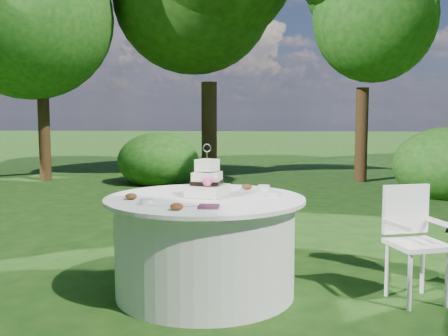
% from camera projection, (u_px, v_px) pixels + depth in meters
% --- Properties ---
extents(ground, '(80.00, 80.00, 0.00)m').
position_uv_depth(ground, '(205.00, 293.00, 4.16)').
color(ground, '#12370F').
rests_on(ground, ground).
extents(napkins, '(0.14, 0.14, 0.02)m').
position_uv_depth(napkins, '(209.00, 207.00, 3.61)').
color(napkins, '#441D33').
rests_on(napkins, table).
extents(feather_plume, '(0.48, 0.07, 0.01)m').
position_uv_depth(feather_plume, '(172.00, 205.00, 3.70)').
color(feather_plume, white).
rests_on(feather_plume, table).
extents(table, '(1.56, 1.56, 0.77)m').
position_uv_depth(table, '(205.00, 245.00, 4.12)').
color(table, silver).
rests_on(table, ground).
extents(cake, '(0.35, 0.35, 0.41)m').
position_uv_depth(cake, '(207.00, 182.00, 4.09)').
color(cake, silver).
rests_on(cake, table).
extents(chair, '(0.48, 0.48, 0.87)m').
position_uv_depth(chair, '(412.00, 233.00, 3.99)').
color(chair, white).
rests_on(chair, ground).
extents(votives, '(1.02, 0.91, 0.04)m').
position_uv_depth(votives, '(232.00, 194.00, 4.11)').
color(votives, silver).
rests_on(votives, table).
extents(petal_cups, '(0.95, 1.09, 0.05)m').
position_uv_depth(petal_cups, '(188.00, 196.00, 3.99)').
color(petal_cups, '#562D16').
rests_on(petal_cups, table).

